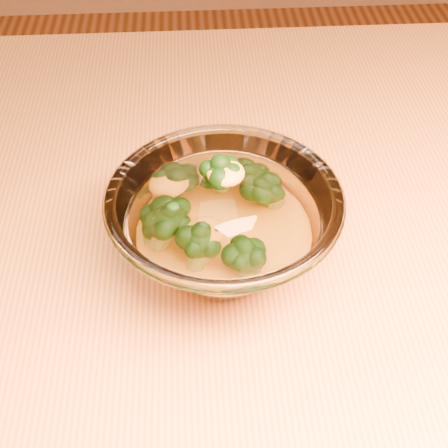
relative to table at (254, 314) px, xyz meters
name	(u,v)px	position (x,y,z in m)	size (l,w,h in m)	color
table	(254,314)	(0.00, 0.00, 0.00)	(1.20, 0.80, 0.75)	#BD6738
glass_bowl	(224,228)	(-0.03, -0.02, 0.14)	(0.19, 0.19, 0.08)	white
cheese_sauce	(224,242)	(-0.03, -0.02, 0.13)	(0.10, 0.10, 0.03)	orange
broccoli_heap	(209,209)	(-0.04, -0.01, 0.15)	(0.12, 0.12, 0.07)	black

